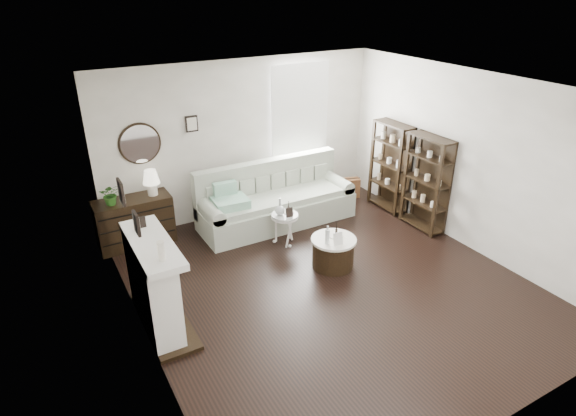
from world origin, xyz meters
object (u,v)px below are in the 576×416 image
dresser (135,222)px  pedestal_table (285,217)px  sofa (275,203)px  drum_table (333,252)px

dresser → pedestal_table: (2.06, -1.17, 0.09)m
sofa → drum_table: sofa is taller
sofa → dresser: bearing=170.4°
dresser → drum_table: dresser is taller
sofa → dresser: sofa is taller
dresser → pedestal_table: size_ratio=2.24×
dresser → drum_table: (2.35, -2.11, -0.16)m
sofa → pedestal_table: (-0.24, -0.78, 0.13)m
sofa → dresser: 2.33m
pedestal_table → sofa: bearing=73.2°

